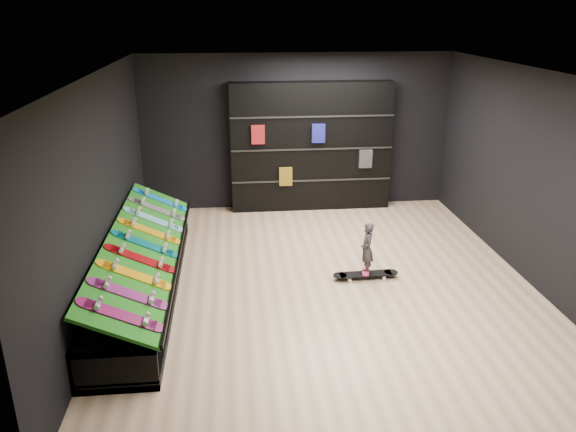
{
  "coord_description": "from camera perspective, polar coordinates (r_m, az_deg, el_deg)",
  "views": [
    {
      "loc": [
        -1.26,
        -7.23,
        3.79
      ],
      "look_at": [
        -0.5,
        0.2,
        1.0
      ],
      "focal_mm": 35.0,
      "sensor_mm": 36.0,
      "label": 1
    }
  ],
  "objects": [
    {
      "name": "wall_back",
      "position": [
        11.04,
        0.86,
        8.51
      ],
      "size": [
        6.0,
        0.02,
        3.0
      ],
      "primitive_type": "cube",
      "color": "black",
      "rests_on": "ground"
    },
    {
      "name": "wall_front",
      "position": [
        4.55,
        11.22,
        -10.14
      ],
      "size": [
        6.0,
        0.02,
        3.0
      ],
      "primitive_type": "cube",
      "color": "black",
      "rests_on": "ground"
    },
    {
      "name": "display_board_7",
      "position": [
        9.26,
        -13.12,
        0.69
      ],
      "size": [
        0.93,
        0.22,
        0.5
      ],
      "primitive_type": null,
      "rotation": [
        0.0,
        0.44,
        0.0
      ],
      "color": "black",
      "rests_on": "turf_ramp"
    },
    {
      "name": "back_shelving",
      "position": [
        10.96,
        2.36,
        7.03
      ],
      "size": [
        3.11,
        0.36,
        2.49
      ],
      "primitive_type": "cube",
      "color": "black",
      "rests_on": "ground"
    },
    {
      "name": "display_board_6",
      "position": [
        8.82,
        -13.46,
        -0.35
      ],
      "size": [
        0.93,
        0.22,
        0.5
      ],
      "primitive_type": null,
      "rotation": [
        0.0,
        0.44,
        0.0
      ],
      "color": "#0CB2E5",
      "rests_on": "turf_ramp"
    },
    {
      "name": "wall_left",
      "position": [
        7.78,
        -18.49,
        2.28
      ],
      "size": [
        0.02,
        7.0,
        3.0
      ],
      "primitive_type": "cube",
      "color": "black",
      "rests_on": "ground"
    },
    {
      "name": "floor",
      "position": [
        8.26,
        3.62,
        -6.87
      ],
      "size": [
        6.0,
        7.0,
        0.01
      ],
      "primitive_type": "cube",
      "color": "#D1B08D",
      "rests_on": "ground"
    },
    {
      "name": "child",
      "position": [
        8.32,
        7.97,
        -4.3
      ],
      "size": [
        0.13,
        0.18,
        0.48
      ],
      "primitive_type": "imported",
      "rotation": [
        0.0,
        0.0,
        -1.6
      ],
      "color": "black",
      "rests_on": "floor_skateboard"
    },
    {
      "name": "display_board_3",
      "position": [
        7.51,
        -14.76,
        -4.2
      ],
      "size": [
        0.93,
        0.22,
        0.5
      ],
      "primitive_type": null,
      "rotation": [
        0.0,
        0.44,
        0.0
      ],
      "color": "red",
      "rests_on": "turf_ramp"
    },
    {
      "name": "wall_right",
      "position": [
        8.7,
        23.79,
        3.45
      ],
      "size": [
        0.02,
        7.0,
        3.0
      ],
      "primitive_type": "cube",
      "color": "black",
      "rests_on": "ground"
    },
    {
      "name": "display_board_4",
      "position": [
        7.94,
        -14.28,
        -2.78
      ],
      "size": [
        0.93,
        0.22,
        0.5
      ],
      "primitive_type": null,
      "rotation": [
        0.0,
        0.44,
        0.0
      ],
      "color": "#0C8C99",
      "rests_on": "turf_ramp"
    },
    {
      "name": "display_board_1",
      "position": [
        6.67,
        -15.9,
        -7.59
      ],
      "size": [
        0.93,
        0.22,
        0.5
      ],
      "primitive_type": null,
      "rotation": [
        0.0,
        0.44,
        0.0
      ],
      "color": "#2626BF",
      "rests_on": "turf_ramp"
    },
    {
      "name": "display_board_5",
      "position": [
        8.38,
        -13.85,
        -1.5
      ],
      "size": [
        0.93,
        0.22,
        0.5
      ],
      "primitive_type": null,
      "rotation": [
        0.0,
        0.44,
        0.0
      ],
      "color": "orange",
      "rests_on": "turf_ramp"
    },
    {
      "name": "floor_skateboard",
      "position": [
        8.44,
        7.88,
        -6.03
      ],
      "size": [
        0.99,
        0.26,
        0.09
      ],
      "primitive_type": null,
      "rotation": [
        0.0,
        0.0,
        0.04
      ],
      "color": "black",
      "rests_on": "ground"
    },
    {
      "name": "display_board_8",
      "position": [
        9.71,
        -12.8,
        1.63
      ],
      "size": [
        0.93,
        0.22,
        0.5
      ],
      "primitive_type": null,
      "rotation": [
        0.0,
        0.44,
        0.0
      ],
      "color": "blue",
      "rests_on": "turf_ramp"
    },
    {
      "name": "display_rack",
      "position": [
        8.15,
        -14.42,
        -5.95
      ],
      "size": [
        0.9,
        4.5,
        0.5
      ],
      "primitive_type": null,
      "color": "black",
      "rests_on": "ground"
    },
    {
      "name": "display_board_2",
      "position": [
        7.09,
        -15.29,
        -5.79
      ],
      "size": [
        0.93,
        0.22,
        0.5
      ],
      "primitive_type": null,
      "rotation": [
        0.0,
        0.44,
        0.0
      ],
      "color": "yellow",
      "rests_on": "turf_ramp"
    },
    {
      "name": "display_board_0",
      "position": [
        6.26,
        -16.6,
        -9.61
      ],
      "size": [
        0.93,
        0.22,
        0.5
      ],
      "primitive_type": null,
      "rotation": [
        0.0,
        0.44,
        0.0
      ],
      "color": "#E5198C",
      "rests_on": "turf_ramp"
    },
    {
      "name": "ceiling",
      "position": [
        7.38,
        4.15,
        14.29
      ],
      "size": [
        6.0,
        7.0,
        0.01
      ],
      "primitive_type": "cube",
      "color": "white",
      "rests_on": "ground"
    },
    {
      "name": "turf_ramp",
      "position": [
        7.96,
        -14.35,
        -2.96
      ],
      "size": [
        0.92,
        4.5,
        0.46
      ],
      "primitive_type": "cube",
      "rotation": [
        0.0,
        0.44,
        0.0
      ],
      "color": "#145F0F",
      "rests_on": "display_rack"
    }
  ]
}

